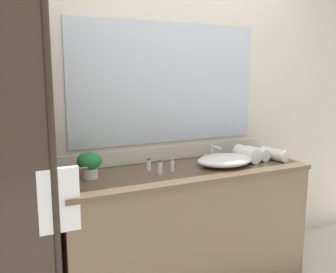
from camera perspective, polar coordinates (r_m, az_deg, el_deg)
The scene contains 11 objects.
wall_back_with_mirror at distance 2.83m, azimuth -0.31°, elevation 4.37°, with size 4.40×0.06×2.60m.
vanity_cabinet at distance 2.76m, azimuth 2.80°, elevation -14.20°, with size 1.80×0.58×0.90m.
sink_basin at distance 2.72m, azimuth 8.86°, elevation -3.69°, with size 0.43×0.32×0.08m, color white.
faucet at distance 2.86m, azimuth 6.96°, elevation -2.99°, with size 0.17×0.14×0.13m.
potted_plant at distance 2.42m, azimuth -12.21°, elevation -4.13°, with size 0.16×0.16×0.17m.
amenity_bottle_lotion at distance 2.56m, azimuth -3.05°, elevation -4.45°, with size 0.03×0.03×0.09m.
amenity_bottle_shampoo at distance 2.53m, azimuth 0.71°, elevation -4.58°, with size 0.03×0.03×0.09m.
amenity_bottle_body_wash at distance 2.47m, azimuth -1.26°, elevation -4.88°, with size 0.03×0.03×0.10m.
rolled_towel_near_edge at distance 2.99m, azimuth 16.33°, elevation -2.68°, with size 0.09×0.09×0.22m, color white.
rolled_towel_middle at distance 2.98m, azimuth 13.70°, elevation -2.59°, with size 0.10×0.10×0.21m, color white.
rolled_towel_far_edge at distance 2.89m, azimuth 12.27°, elevation -2.68°, with size 0.12×0.12×0.22m, color white.
Camera 1 is at (-1.22, -2.20, 1.57)m, focal length 38.94 mm.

